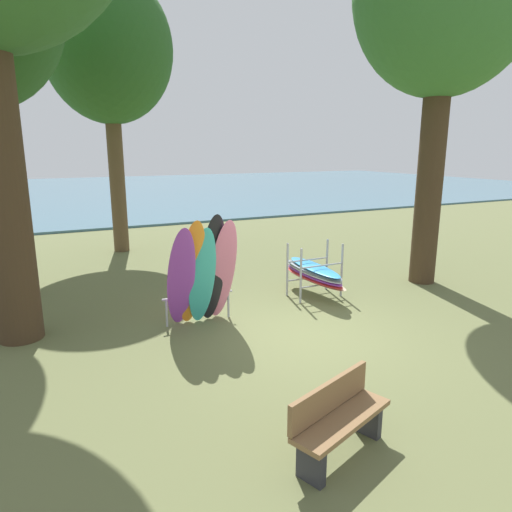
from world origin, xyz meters
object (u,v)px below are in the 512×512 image
(tree_far_left_back, at_px, (108,50))
(board_storage_rack, at_px, (314,273))
(park_bench, at_px, (338,418))
(leaning_board_pile, at_px, (202,274))

(tree_far_left_back, height_order, board_storage_rack, tree_far_left_back)
(tree_far_left_back, xyz_separation_m, park_bench, (0.29, -11.82, -5.83))
(leaning_board_pile, bearing_deg, park_bench, -88.90)
(board_storage_rack, bearing_deg, park_bench, -120.24)
(tree_far_left_back, distance_m, board_storage_rack, 9.51)
(board_storage_rack, xyz_separation_m, park_bench, (-2.86, -4.91, -0.10))
(tree_far_left_back, xyz_separation_m, board_storage_rack, (3.16, -6.91, -5.73))
(tree_far_left_back, bearing_deg, leaning_board_pile, -88.41)
(tree_far_left_back, xyz_separation_m, leaning_board_pile, (0.21, -7.58, -5.23))
(leaning_board_pile, bearing_deg, tree_far_left_back, 91.59)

